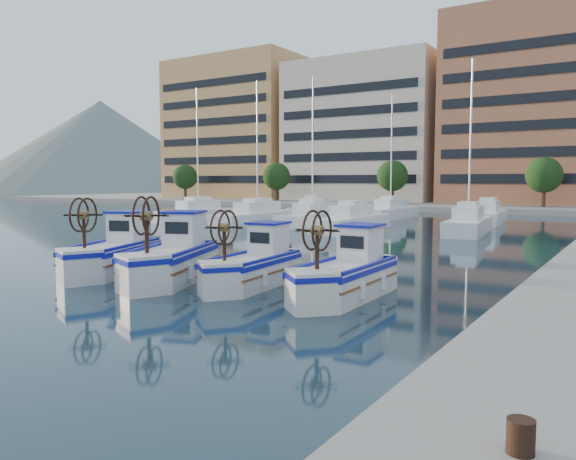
# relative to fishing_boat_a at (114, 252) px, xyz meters

# --- Properties ---
(ground) EXTENTS (300.00, 300.00, 0.00)m
(ground) POSITION_rel_fishing_boat_a_xyz_m (3.34, 0.54, -0.82)
(ground) COLOR #1B3548
(ground) RESTS_ON ground
(hill_west) EXTENTS (180.00, 180.00, 60.00)m
(hill_west) POSITION_rel_fishing_boat_a_xyz_m (-136.66, 110.54, -0.82)
(hill_west) COLOR slate
(hill_west) RESTS_ON ground
(yacht_marina) EXTENTS (39.69, 22.28, 11.50)m
(yacht_marina) POSITION_rel_fishing_boat_a_xyz_m (-0.17, 28.34, -0.29)
(yacht_marina) COLOR white
(yacht_marina) RESTS_ON ground
(fishing_boat_a) EXTENTS (3.40, 4.91, 2.96)m
(fishing_boat_a) POSITION_rel_fishing_boat_a_xyz_m (0.00, 0.00, 0.00)
(fishing_boat_a) COLOR silver
(fishing_boat_a) RESTS_ON ground
(fishing_boat_b) EXTENTS (3.62, 5.08, 3.06)m
(fishing_boat_b) POSITION_rel_fishing_boat_a_xyz_m (3.07, -0.01, 0.03)
(fishing_boat_b) COLOR silver
(fishing_boat_b) RESTS_ON ground
(fishing_boat_c) EXTENTS (2.13, 4.33, 2.65)m
(fishing_boat_c) POSITION_rel_fishing_boat_a_xyz_m (6.10, 0.74, -0.09)
(fishing_boat_c) COLOR silver
(fishing_boat_c) RESTS_ON ground
(fishing_boat_d) EXTENTS (1.90, 4.43, 2.75)m
(fishing_boat_d) POSITION_rel_fishing_boat_a_xyz_m (9.58, 0.70, -0.06)
(fishing_boat_d) COLOR silver
(fishing_boat_d) RESTS_ON ground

